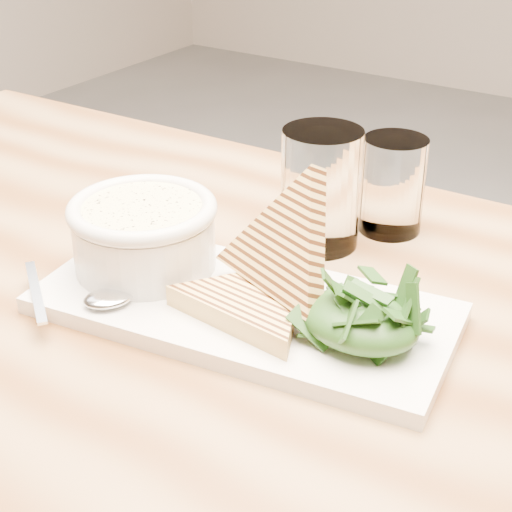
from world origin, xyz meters
The scene contains 14 objects.
table_top centered at (-0.10, -0.24, 0.74)m, with size 1.18×0.78×0.04m, color olive.
table_leg_bl centered at (-0.63, 0.11, 0.36)m, with size 0.06×0.06×0.72m, color olive.
platter centered at (0.00, -0.19, 0.76)m, with size 0.36×0.16×0.02m, color white.
soup_bowl centered at (-0.11, -0.19, 0.80)m, with size 0.13×0.13×0.05m, color white.
soup centered at (-0.11, -0.19, 0.83)m, with size 0.11×0.11×0.01m, color #F2E5A1.
bowl_rim centered at (-0.11, -0.19, 0.83)m, with size 0.14×0.14×0.01m, color white.
sandwich_flat centered at (0.02, -0.20, 0.78)m, with size 0.15×0.15×0.02m, color tan, non-canonical shape.
sandwich_lean centered at (0.03, -0.17, 0.82)m, with size 0.15×0.15×0.08m, color tan, non-canonical shape.
salad_base centered at (0.11, -0.19, 0.79)m, with size 0.10×0.08×0.04m, color black.
arugula_pile centered at (0.11, -0.19, 0.80)m, with size 0.11×0.10×0.05m, color #2A551D, non-canonical shape.
spoon_bowl centered at (-0.09, -0.26, 0.78)m, with size 0.03×0.04×0.01m, color silver.
spoon_handle centered at (-0.15, -0.28, 0.77)m, with size 0.11×0.01×0.00m, color silver.
glass_near centered at (-0.01, -0.04, 0.82)m, with size 0.08×0.08×0.12m, color white.
glass_far centered at (0.04, 0.03, 0.81)m, with size 0.07×0.07×0.10m, color white.
Camera 1 is at (0.32, -0.66, 1.13)m, focal length 55.00 mm.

